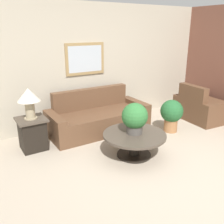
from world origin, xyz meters
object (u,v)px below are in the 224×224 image
object	(u,v)px
armchair	(203,108)
couch_main	(98,118)
side_table	(33,133)
potted_plant_on_table	(135,117)
potted_plant_floor	(172,113)
coffee_table	(134,140)
table_lamp	(29,98)

from	to	relation	value
armchair	couch_main	bearing A→B (deg)	78.99
side_table	potted_plant_on_table	world-z (taller)	potted_plant_on_table
potted_plant_on_table	potted_plant_floor	bearing A→B (deg)	18.24
armchair	potted_plant_floor	xyz separation A→B (m)	(-1.18, -0.16, 0.13)
coffee_table	potted_plant_on_table	bearing A→B (deg)	61.12
coffee_table	potted_plant_on_table	xyz separation A→B (m)	(0.02, 0.03, 0.39)
potted_plant_on_table	side_table	bearing A→B (deg)	141.22
table_lamp	coffee_table	bearing A→B (deg)	-39.85
couch_main	table_lamp	size ratio (longest dim) A/B	3.84
armchair	coffee_table	size ratio (longest dim) A/B	1.13
couch_main	potted_plant_on_table	size ratio (longest dim) A/B	4.01
table_lamp	potted_plant_on_table	xyz separation A→B (m)	(1.41, -1.13, -0.27)
couch_main	potted_plant_floor	size ratio (longest dim) A/B	3.06
side_table	potted_plant_on_table	distance (m)	1.85
couch_main	table_lamp	distance (m)	1.56
potted_plant_on_table	table_lamp	bearing A→B (deg)	141.22
table_lamp	armchair	bearing A→B (deg)	-8.16
couch_main	side_table	world-z (taller)	couch_main
couch_main	armchair	world-z (taller)	same
couch_main	side_table	size ratio (longest dim) A/B	3.60
side_table	table_lamp	bearing A→B (deg)	-90.00
armchair	potted_plant_floor	distance (m)	1.19
armchair	coffee_table	world-z (taller)	armchair
armchair	table_lamp	bearing A→B (deg)	86.48
couch_main	potted_plant_on_table	bearing A→B (deg)	-89.77
couch_main	coffee_table	world-z (taller)	couch_main
side_table	potted_plant_floor	world-z (taller)	potted_plant_floor
side_table	potted_plant_on_table	bearing A→B (deg)	-38.78
armchair	potted_plant_on_table	world-z (taller)	potted_plant_on_table
couch_main	side_table	bearing A→B (deg)	-174.51
couch_main	potted_plant_on_table	xyz separation A→B (m)	(0.01, -1.27, 0.41)
potted_plant_floor	armchair	bearing A→B (deg)	7.61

